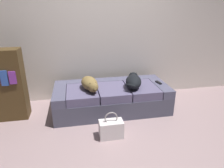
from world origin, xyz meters
name	(u,v)px	position (x,y,z in m)	size (l,w,h in m)	color
ground_plane	(126,144)	(0.00, 0.00, 0.00)	(10.00, 10.00, 0.00)	gray
back_wall	(105,23)	(0.00, 1.62, 1.40)	(6.40, 0.10, 2.80)	beige
couch	(111,98)	(0.00, 0.97, 0.21)	(1.88, 0.86, 0.43)	#4C4C5F
dog_tan	(90,84)	(-0.36, 0.88, 0.53)	(0.32, 0.56, 0.19)	olive
dog_dark	(133,81)	(0.34, 0.86, 0.54)	(0.36, 0.59, 0.20)	black
tv_remote	(159,82)	(0.82, 0.94, 0.44)	(0.04, 0.15, 0.02)	black
handbag	(111,129)	(-0.15, 0.19, 0.13)	(0.32, 0.18, 0.38)	silver
bookshelf	(5,85)	(-1.63, 1.00, 0.55)	(0.56, 0.30, 1.10)	#4A361A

